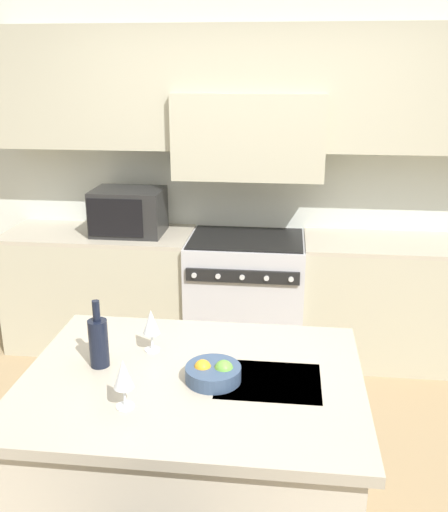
# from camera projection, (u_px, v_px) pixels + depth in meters

# --- Properties ---
(ground_plane) EXTENTS (10.00, 10.00, 0.00)m
(ground_plane) POSITION_uv_depth(u_px,v_px,m) (221.00, 493.00, 2.99)
(ground_plane) COLOR #997F5B
(back_cabinetry) EXTENTS (10.00, 0.46, 2.70)m
(back_cabinetry) POSITION_uv_depth(u_px,v_px,m) (250.00, 140.00, 4.23)
(back_cabinetry) COLOR silver
(back_cabinetry) RESTS_ON ground_plane
(back_counter) EXTENTS (3.69, 0.62, 0.93)m
(back_counter) POSITION_uv_depth(u_px,v_px,m) (246.00, 295.00, 4.36)
(back_counter) COLOR #B2AD93
(back_counter) RESTS_ON ground_plane
(range_stove) EXTENTS (0.86, 0.70, 0.93)m
(range_stove) POSITION_uv_depth(u_px,v_px,m) (246.00, 296.00, 4.34)
(range_stove) COLOR #B7B7BC
(range_stove) RESTS_ON ground_plane
(microwave) EXTENTS (0.52, 0.39, 0.34)m
(microwave) POSITION_uv_depth(u_px,v_px,m) (129.00, 212.00, 4.25)
(microwave) COLOR black
(microwave) RESTS_ON back_counter
(kitchen_island) EXTENTS (1.41, 1.07, 0.91)m
(kitchen_island) POSITION_uv_depth(u_px,v_px,m) (194.00, 466.00, 2.50)
(kitchen_island) COLOR beige
(kitchen_island) RESTS_ON ground_plane
(wine_bottle) EXTENTS (0.08, 0.08, 0.30)m
(wine_bottle) POSITION_uv_depth(u_px,v_px,m) (99.00, 341.00, 2.41)
(wine_bottle) COLOR black
(wine_bottle) RESTS_ON kitchen_island
(wine_glass_near) EXTENTS (0.08, 0.08, 0.20)m
(wine_glass_near) POSITION_uv_depth(u_px,v_px,m) (123.00, 376.00, 2.10)
(wine_glass_near) COLOR white
(wine_glass_near) RESTS_ON kitchen_island
(wine_glass_far) EXTENTS (0.08, 0.08, 0.20)m
(wine_glass_far) POSITION_uv_depth(u_px,v_px,m) (151.00, 323.00, 2.53)
(wine_glass_far) COLOR white
(wine_glass_far) RESTS_ON kitchen_island
(fruit_bowl) EXTENTS (0.23, 0.23, 0.09)m
(fruit_bowl) POSITION_uv_depth(u_px,v_px,m) (213.00, 373.00, 2.32)
(fruit_bowl) COLOR #384C6B
(fruit_bowl) RESTS_ON kitchen_island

